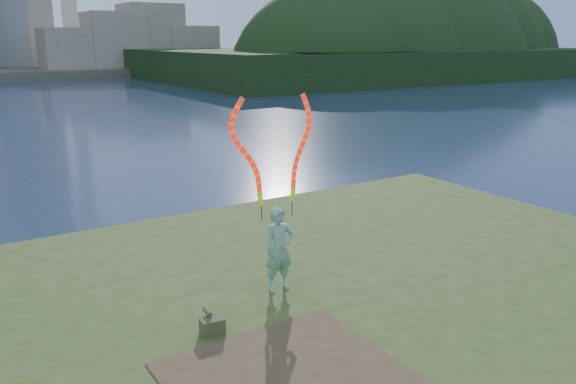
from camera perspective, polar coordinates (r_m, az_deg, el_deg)
ground at (r=12.10m, az=0.83°, el=-11.48°), size 320.00×320.00×0.00m
grassy_knoll at (r=10.33m, az=8.09°, el=-14.52°), size 20.00×18.00×0.80m
dirt_patch at (r=8.33m, az=0.30°, el=-18.53°), size 3.20×3.00×0.02m
wooded_hill at (r=95.29m, az=11.17°, el=11.79°), size 78.00×50.00×63.00m
woman_with_ribbons at (r=10.45m, az=-0.98°, el=-2.76°), size 2.05×0.41×4.01m
canvas_bag at (r=9.46m, az=-7.73°, el=-13.26°), size 0.40×0.46×0.36m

